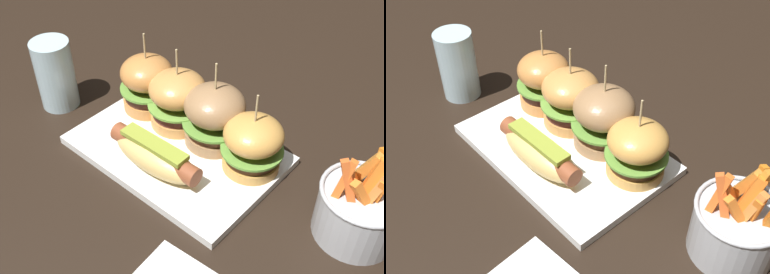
% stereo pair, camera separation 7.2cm
% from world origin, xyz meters
% --- Properties ---
extents(ground_plane, '(3.00, 3.00, 0.00)m').
position_xyz_m(ground_plane, '(0.00, 0.00, 0.00)').
color(ground_plane, black).
extents(platter_main, '(0.33, 0.22, 0.01)m').
position_xyz_m(platter_main, '(0.00, 0.00, 0.01)').
color(platter_main, white).
rests_on(platter_main, ground).
extents(hot_dog, '(0.16, 0.06, 0.05)m').
position_xyz_m(hot_dog, '(0.01, -0.06, 0.04)').
color(hot_dog, '#D9B466').
rests_on(hot_dog, platter_main).
extents(slider_far_left, '(0.09, 0.09, 0.14)m').
position_xyz_m(slider_far_left, '(-0.11, 0.05, 0.06)').
color(slider_far_left, '#C47D3E').
rests_on(slider_far_left, platter_main).
extents(slider_center_left, '(0.10, 0.10, 0.14)m').
position_xyz_m(slider_center_left, '(-0.04, 0.05, 0.06)').
color(slider_center_left, '#CB8C48').
rests_on(slider_center_left, platter_main).
extents(slider_center_right, '(0.10, 0.10, 0.15)m').
position_xyz_m(slider_center_right, '(0.03, 0.05, 0.07)').
color(slider_center_right, '#9B734B').
rests_on(slider_center_right, platter_main).
extents(slider_far_right, '(0.10, 0.10, 0.13)m').
position_xyz_m(slider_far_right, '(0.11, 0.04, 0.06)').
color(slider_far_right, gold).
rests_on(slider_far_right, platter_main).
extents(fries_bucket, '(0.12, 0.12, 0.14)m').
position_xyz_m(fries_bucket, '(0.29, 0.04, 0.04)').
color(fries_bucket, '#B7BABF').
rests_on(fries_bucket, ground).
extents(water_glass, '(0.07, 0.07, 0.13)m').
position_xyz_m(water_glass, '(-0.25, -0.04, 0.06)').
color(water_glass, silver).
rests_on(water_glass, ground).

